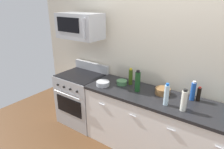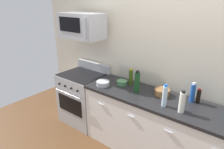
{
  "view_description": "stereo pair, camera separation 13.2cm",
  "coord_description": "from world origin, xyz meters",
  "px_view_note": "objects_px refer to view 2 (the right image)",
  "views": [
    {
      "loc": [
        0.82,
        -2.29,
        2.15
      ],
      "look_at": [
        -0.79,
        -0.05,
        1.1
      ],
      "focal_mm": 31.67,
      "sensor_mm": 36.0,
      "label": 1
    },
    {
      "loc": [
        0.92,
        -2.21,
        2.15
      ],
      "look_at": [
        -0.79,
        -0.05,
        1.1
      ],
      "focal_mm": 31.67,
      "sensor_mm": 36.0,
      "label": 2
    }
  ],
  "objects_px": {
    "bowl_green_glaze": "(122,82)",
    "bottle_vinegar_white": "(182,102)",
    "bowl_steel_prep": "(103,83)",
    "bottle_water_clear": "(165,96)",
    "bottle_soda_blue": "(193,93)",
    "bowl_wooden_salad": "(162,92)",
    "bottle_olive_oil": "(131,77)",
    "range_oven": "(84,97)",
    "bottle_soy_sauce_dark": "(199,96)",
    "microwave": "(82,26)",
    "bottle_wine_green": "(137,82)"
  },
  "relations": [
    {
      "from": "range_oven",
      "to": "bowl_wooden_salad",
      "type": "height_order",
      "value": "range_oven"
    },
    {
      "from": "range_oven",
      "to": "bottle_vinegar_white",
      "type": "height_order",
      "value": "bottle_vinegar_white"
    },
    {
      "from": "bottle_water_clear",
      "to": "bottle_soda_blue",
      "type": "bearing_deg",
      "value": 54.66
    },
    {
      "from": "range_oven",
      "to": "bottle_olive_oil",
      "type": "height_order",
      "value": "bottle_olive_oil"
    },
    {
      "from": "microwave",
      "to": "bottle_water_clear",
      "type": "distance_m",
      "value": 1.75
    },
    {
      "from": "microwave",
      "to": "bottle_soy_sauce_dark",
      "type": "relative_size",
      "value": 3.91
    },
    {
      "from": "bottle_olive_oil",
      "to": "bowl_wooden_salad",
      "type": "relative_size",
      "value": 1.26
    },
    {
      "from": "microwave",
      "to": "bottle_olive_oil",
      "type": "height_order",
      "value": "microwave"
    },
    {
      "from": "range_oven",
      "to": "bottle_olive_oil",
      "type": "distance_m",
      "value": 1.09
    },
    {
      "from": "bottle_vinegar_white",
      "to": "bowl_green_glaze",
      "type": "xyz_separation_m",
      "value": [
        -1.0,
        0.22,
        -0.1
      ]
    },
    {
      "from": "microwave",
      "to": "bottle_soy_sauce_dark",
      "type": "height_order",
      "value": "microwave"
    },
    {
      "from": "bottle_wine_green",
      "to": "bottle_water_clear",
      "type": "xyz_separation_m",
      "value": [
        0.48,
        -0.15,
        -0.01
      ]
    },
    {
      "from": "bottle_vinegar_white",
      "to": "bottle_olive_oil",
      "type": "height_order",
      "value": "bottle_vinegar_white"
    },
    {
      "from": "bottle_soda_blue",
      "to": "bottle_olive_oil",
      "type": "bearing_deg",
      "value": -178.17
    },
    {
      "from": "bowl_steel_prep",
      "to": "microwave",
      "type": "bearing_deg",
      "value": 163.34
    },
    {
      "from": "bowl_steel_prep",
      "to": "bowl_wooden_salad",
      "type": "bearing_deg",
      "value": 16.53
    },
    {
      "from": "range_oven",
      "to": "bowl_wooden_salad",
      "type": "bearing_deg",
      "value": 4.75
    },
    {
      "from": "microwave",
      "to": "bottle_soda_blue",
      "type": "xyz_separation_m",
      "value": [
        1.82,
        0.14,
        -0.71
      ]
    },
    {
      "from": "bottle_olive_oil",
      "to": "bottle_soda_blue",
      "type": "bearing_deg",
      "value": 1.83
    },
    {
      "from": "bottle_olive_oil",
      "to": "bowl_green_glaze",
      "type": "relative_size",
      "value": 1.6
    },
    {
      "from": "bottle_wine_green",
      "to": "bottle_olive_oil",
      "type": "bearing_deg",
      "value": 143.86
    },
    {
      "from": "bowl_green_glaze",
      "to": "bowl_wooden_salad",
      "type": "bearing_deg",
      "value": 4.59
    },
    {
      "from": "bottle_water_clear",
      "to": "bottle_olive_oil",
      "type": "xyz_separation_m",
      "value": [
        -0.68,
        0.3,
        -0.01
      ]
    },
    {
      "from": "microwave",
      "to": "bowl_green_glaze",
      "type": "distance_m",
      "value": 1.13
    },
    {
      "from": "bottle_water_clear",
      "to": "bottle_vinegar_white",
      "type": "bearing_deg",
      "value": -2.56
    },
    {
      "from": "microwave",
      "to": "bottle_water_clear",
      "type": "bearing_deg",
      "value": -6.76
    },
    {
      "from": "bottle_wine_green",
      "to": "bottle_soy_sauce_dark",
      "type": "relative_size",
      "value": 1.64
    },
    {
      "from": "bottle_water_clear",
      "to": "range_oven",
      "type": "bearing_deg",
      "value": 174.84
    },
    {
      "from": "bottle_wine_green",
      "to": "bowl_wooden_salad",
      "type": "height_order",
      "value": "bottle_wine_green"
    },
    {
      "from": "bottle_vinegar_white",
      "to": "bottle_wine_green",
      "type": "bearing_deg",
      "value": 167.4
    },
    {
      "from": "range_oven",
      "to": "bottle_soda_blue",
      "type": "xyz_separation_m",
      "value": [
        1.82,
        0.18,
        0.58
      ]
    },
    {
      "from": "range_oven",
      "to": "bottle_water_clear",
      "type": "bearing_deg",
      "value": -5.16
    },
    {
      "from": "bottle_wine_green",
      "to": "bottle_vinegar_white",
      "type": "xyz_separation_m",
      "value": [
        0.69,
        -0.16,
        -0.02
      ]
    },
    {
      "from": "bowl_steel_prep",
      "to": "bottle_water_clear",
      "type": "bearing_deg",
      "value": -0.64
    },
    {
      "from": "bottle_vinegar_white",
      "to": "bowl_steel_prep",
      "type": "distance_m",
      "value": 1.22
    },
    {
      "from": "microwave",
      "to": "bowl_steel_prep",
      "type": "distance_m",
      "value": 1.01
    },
    {
      "from": "range_oven",
      "to": "bottle_water_clear",
      "type": "xyz_separation_m",
      "value": [
        1.59,
        -0.14,
        0.59
      ]
    },
    {
      "from": "bowl_green_glaze",
      "to": "bottle_vinegar_white",
      "type": "bearing_deg",
      "value": -12.53
    },
    {
      "from": "microwave",
      "to": "bottle_vinegar_white",
      "type": "height_order",
      "value": "microwave"
    },
    {
      "from": "bowl_wooden_salad",
      "to": "bottle_water_clear",
      "type": "bearing_deg",
      "value": -60.86
    },
    {
      "from": "bowl_green_glaze",
      "to": "bottle_soy_sauce_dark",
      "type": "bearing_deg",
      "value": 7.29
    },
    {
      "from": "microwave",
      "to": "bowl_wooden_salad",
      "type": "relative_size",
      "value": 3.6
    },
    {
      "from": "range_oven",
      "to": "bowl_wooden_salad",
      "type": "distance_m",
      "value": 1.53
    },
    {
      "from": "bottle_water_clear",
      "to": "bowl_steel_prep",
      "type": "xyz_separation_m",
      "value": [
        -1.0,
        0.01,
        -0.1
      ]
    },
    {
      "from": "bottle_wine_green",
      "to": "bowl_green_glaze",
      "type": "xyz_separation_m",
      "value": [
        -0.31,
        0.07,
        -0.11
      ]
    },
    {
      "from": "bottle_soda_blue",
      "to": "bottle_soy_sauce_dark",
      "type": "distance_m",
      "value": 0.08
    },
    {
      "from": "bottle_soy_sauce_dark",
      "to": "bowl_steel_prep",
      "type": "xyz_separation_m",
      "value": [
        -1.3,
        -0.34,
        -0.06
      ]
    },
    {
      "from": "microwave",
      "to": "bottle_water_clear",
      "type": "height_order",
      "value": "microwave"
    },
    {
      "from": "range_oven",
      "to": "microwave",
      "type": "relative_size",
      "value": 1.44
    },
    {
      "from": "bowl_wooden_salad",
      "to": "bowl_steel_prep",
      "type": "xyz_separation_m",
      "value": [
        -0.85,
        -0.25,
        -0.01
      ]
    }
  ]
}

